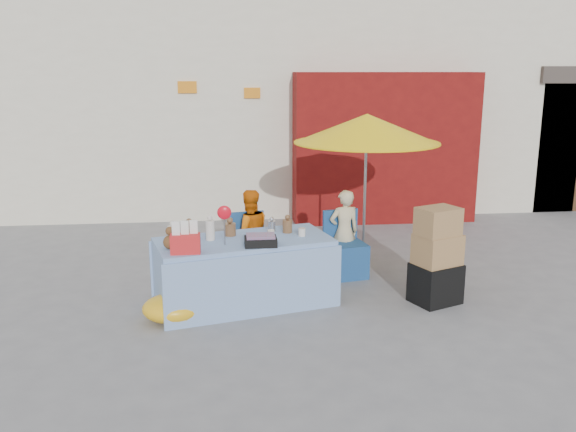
{
  "coord_description": "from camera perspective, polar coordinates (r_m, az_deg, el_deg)",
  "views": [
    {
      "loc": [
        -0.63,
        -6.19,
        2.65
      ],
      "look_at": [
        0.1,
        0.6,
        1.0
      ],
      "focal_mm": 38.0,
      "sensor_mm": 36.0,
      "label": 1
    }
  ],
  "objects": [
    {
      "name": "market_table",
      "position": [
        7.04,
        -4.17,
        -5.14
      ],
      "size": [
        2.18,
        1.4,
        1.22
      ],
      "rotation": [
        0.0,
        0.0,
        0.25
      ],
      "color": "#7B9FC5",
      "rests_on": "ground"
    },
    {
      "name": "box_stack",
      "position": [
        7.21,
        13.74,
        -3.96
      ],
      "size": [
        0.63,
        0.58,
        1.14
      ],
      "rotation": [
        0.0,
        0.0,
        0.4
      ],
      "color": "black",
      "rests_on": "ground"
    },
    {
      "name": "chair_left",
      "position": [
        7.88,
        -3.58,
        -4.14
      ],
      "size": [
        0.56,
        0.55,
        0.85
      ],
      "rotation": [
        0.0,
        0.0,
        0.19
      ],
      "color": "navy",
      "rests_on": "ground"
    },
    {
      "name": "vendor_beige",
      "position": [
        8.07,
        5.27,
        -1.48
      ],
      "size": [
        0.45,
        0.34,
        1.12
      ],
      "primitive_type": "imported",
      "rotation": [
        0.0,
        0.0,
        3.34
      ],
      "color": "beige",
      "rests_on": "ground"
    },
    {
      "name": "chair_right",
      "position": [
        8.02,
        5.39,
        -3.84
      ],
      "size": [
        0.56,
        0.55,
        0.85
      ],
      "rotation": [
        0.0,
        0.0,
        0.19
      ],
      "color": "navy",
      "rests_on": "ground"
    },
    {
      "name": "vendor_orange",
      "position": [
        7.91,
        -3.64,
        -1.63
      ],
      "size": [
        0.63,
        0.54,
        1.15
      ],
      "primitive_type": "imported",
      "rotation": [
        0.0,
        0.0,
        3.34
      ],
      "color": "orange",
      "rests_on": "ground"
    },
    {
      "name": "tarp_bundle",
      "position": [
        6.74,
        -10.69,
        -8.45
      ],
      "size": [
        0.77,
        0.67,
        0.3
      ],
      "primitive_type": "ellipsoid",
      "rotation": [
        0.0,
        0.0,
        -0.23
      ],
      "color": "gold",
      "rests_on": "ground"
    },
    {
      "name": "ground",
      "position": [
        6.76,
        -0.31,
        -9.49
      ],
      "size": [
        80.0,
        80.0,
        0.0
      ],
      "primitive_type": "plane",
      "color": "slate",
      "rests_on": "ground"
    },
    {
      "name": "umbrella",
      "position": [
        8.04,
        7.38,
        8.06
      ],
      "size": [
        1.9,
        1.9,
        2.09
      ],
      "color": "gray",
      "rests_on": "ground"
    },
    {
      "name": "backdrop",
      "position": [
        13.76,
        -1.43,
        15.47
      ],
      "size": [
        14.0,
        8.0,
        7.8
      ],
      "color": "silver",
      "rests_on": "ground"
    }
  ]
}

